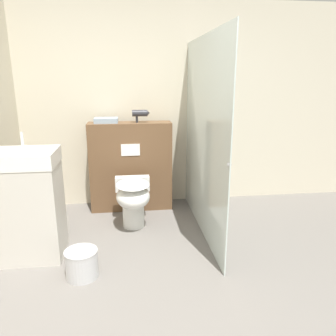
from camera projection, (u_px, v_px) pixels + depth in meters
The scene contains 9 objects.
ground_plane at pixel (154, 324), 2.21m from camera, with size 12.00×12.00×0.00m, color slate.
wall_back at pixel (137, 107), 4.09m from camera, with size 8.00×0.06×2.50m.
partition_panel at pixel (131, 166), 4.04m from camera, with size 0.99×0.28×1.09m.
shower_glass at pixel (203, 139), 3.34m from camera, with size 0.04×1.82×2.00m.
toilet at pixel (133, 199), 3.54m from camera, with size 0.38×0.54×0.53m.
sink_vanity at pixel (26, 205), 2.93m from camera, with size 0.61×0.45×1.14m.
hair_drier at pixel (140, 113), 3.86m from camera, with size 0.21×0.08×0.15m.
folded_towel at pixel (106, 120), 3.85m from camera, with size 0.28×0.19×0.06m.
waste_bin at pixel (82, 264), 2.71m from camera, with size 0.27×0.27×0.24m.
Camera 1 is at (-0.14, -1.84, 1.61)m, focal length 35.00 mm.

